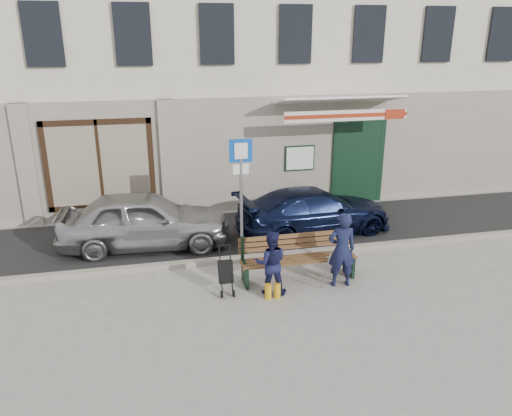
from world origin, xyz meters
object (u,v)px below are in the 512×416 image
object	(u,v)px
woman	(271,263)
stroller	(226,273)
man	(342,250)
car_silver	(144,220)
car_navy	(314,211)
parking_sign	(241,180)
bench	(296,259)

from	to	relation	value
woman	stroller	bearing A→B (deg)	-0.91
stroller	man	bearing A→B (deg)	-5.09
car_silver	stroller	bearing A→B (deg)	-146.82
car_navy	man	xyz separation A→B (m)	(-0.40, -2.81, 0.20)
car_navy	parking_sign	bearing A→B (deg)	109.12
car_silver	parking_sign	size ratio (longest dim) A/B	1.46
car_silver	car_navy	size ratio (longest dim) A/B	0.99
car_silver	stroller	xyz separation A→B (m)	(1.50, -2.66, -0.24)
man	bench	bearing A→B (deg)	-24.75
man	woman	distance (m)	1.46
man	car_navy	bearing A→B (deg)	-93.66
car_silver	parking_sign	world-z (taller)	parking_sign
stroller	parking_sign	bearing A→B (deg)	67.91
bench	man	distance (m)	0.97
car_silver	car_navy	bearing A→B (deg)	-86.56
car_navy	man	size ratio (longest dim) A/B	2.58
parking_sign	stroller	bearing A→B (deg)	-111.24
bench	stroller	distance (m)	1.53
parking_sign	man	world-z (taller)	parking_sign
bench	stroller	world-z (taller)	bench
bench	car_silver	bearing A→B (deg)	141.49
car_silver	woman	world-z (taller)	car_silver
bench	stroller	bearing A→B (deg)	-169.86
car_navy	car_silver	bearing A→B (deg)	82.18
parking_sign	car_navy	bearing A→B (deg)	26.75
car_navy	woman	world-z (taller)	woman
car_navy	parking_sign	distance (m)	2.64
bench	woman	xyz separation A→B (m)	(-0.65, -0.46, 0.19)
car_navy	bench	size ratio (longest dim) A/B	1.66
stroller	bench	bearing A→B (deg)	9.42
car_silver	stroller	distance (m)	3.06
car_navy	bench	bearing A→B (deg)	145.68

